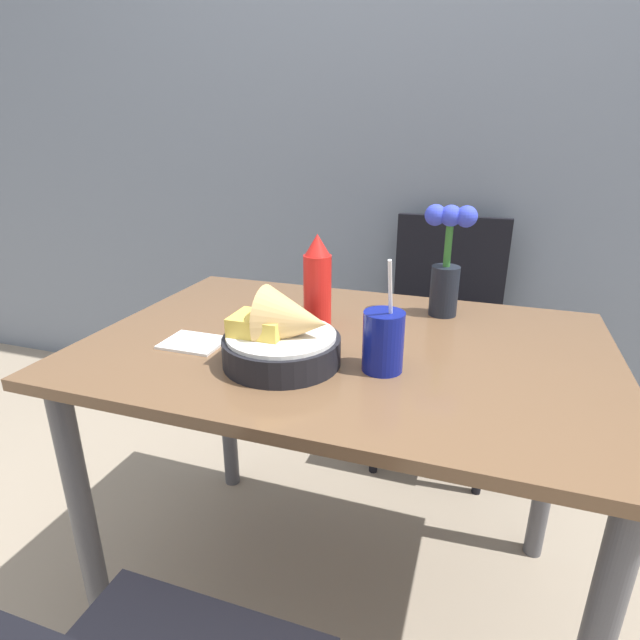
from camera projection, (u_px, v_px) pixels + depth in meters
The scene contains 9 objects.
ground_plane at pixel (341, 592), 1.34m from camera, with size 12.00×12.00×0.00m, color gray.
wall_window at pixel (427, 90), 1.78m from camera, with size 7.00×0.06×2.60m.
dining_table at pixel (345, 386), 1.12m from camera, with size 1.11×0.75×0.73m.
chair_far_window at pixel (443, 319), 1.83m from camera, with size 0.40×0.40×0.88m.
food_basket at pixel (285, 337), 0.96m from camera, with size 0.23×0.23×0.16m.
ketchup_bottle at pixel (317, 283), 1.13m from camera, with size 0.06×0.06×0.22m.
drink_cup at pixel (383, 343), 0.93m from camera, with size 0.08×0.08×0.23m.
flower_vase at pixel (447, 261), 1.20m from camera, with size 0.12×0.07×0.27m.
napkin at pixel (193, 343), 1.07m from camera, with size 0.13×0.10×0.01m.
Camera 1 is at (0.27, -0.96, 1.15)m, focal length 28.00 mm.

